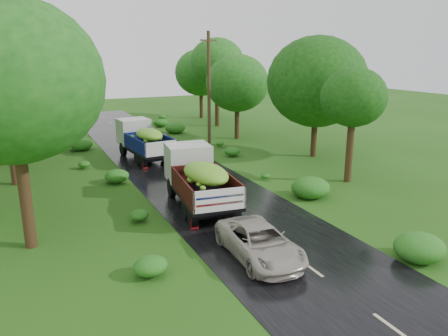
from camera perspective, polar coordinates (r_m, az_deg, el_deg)
ground at (r=16.32m, az=11.05°, el=-12.59°), size 120.00×120.00×0.00m
road at (r=20.16m, az=2.65°, el=-6.75°), size 6.50×80.00×0.02m
road_lines at (r=20.98m, az=1.37°, el=-5.80°), size 0.12×69.60×0.00m
truck_near at (r=21.52m, az=-3.43°, el=-1.02°), size 3.02×6.70×2.72m
truck_far at (r=31.52m, az=-10.57°, el=3.83°), size 2.77×6.42×2.63m
car at (r=16.43m, az=4.67°, el=-9.64°), size 2.27×4.57×1.24m
utility_pole at (r=33.21m, az=-1.98°, el=10.04°), size 1.50×0.64×8.89m
trees_right at (r=38.50m, az=3.36°, el=11.76°), size 5.60×30.20×7.79m
shrubs at (r=27.92m, az=-5.96°, el=0.17°), size 11.90×44.00×0.70m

